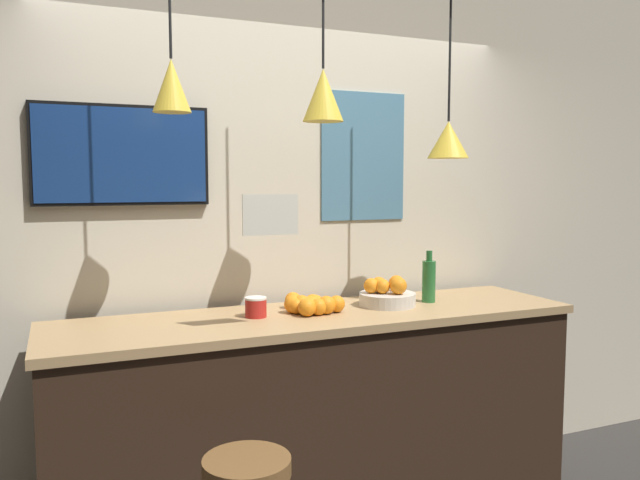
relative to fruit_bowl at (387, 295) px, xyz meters
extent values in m
cube|color=beige|center=(-0.38, 0.40, 0.32)|extent=(8.00, 0.06, 2.90)
cube|color=black|center=(-0.38, -0.04, -0.61)|extent=(2.48, 0.61, 1.03)
cube|color=tan|center=(-0.38, -0.04, -0.08)|extent=(2.52, 0.65, 0.04)
cylinder|color=brown|center=(-0.95, -0.72, -0.42)|extent=(0.31, 0.31, 0.06)
cylinder|color=beige|center=(0.00, 0.00, -0.02)|extent=(0.28, 0.28, 0.06)
sphere|color=orange|center=(0.07, 0.04, 0.05)|extent=(0.08, 0.08, 0.08)
sphere|color=orange|center=(-0.08, 0.02, 0.05)|extent=(0.08, 0.08, 0.08)
sphere|color=orange|center=(0.03, -0.06, 0.05)|extent=(0.09, 0.09, 0.09)
sphere|color=orange|center=(-0.03, -0.01, 0.05)|extent=(0.07, 0.07, 0.07)
sphere|color=orange|center=(-0.03, 0.04, 0.05)|extent=(0.08, 0.08, 0.08)
sphere|color=orange|center=(-0.47, -0.08, -0.01)|extent=(0.09, 0.09, 0.09)
sphere|color=orange|center=(-0.30, -0.05, -0.01)|extent=(0.08, 0.08, 0.08)
sphere|color=orange|center=(-0.40, 0.01, -0.01)|extent=(0.08, 0.08, 0.08)
sphere|color=orange|center=(-0.41, -0.08, -0.02)|extent=(0.08, 0.08, 0.08)
sphere|color=orange|center=(-0.42, 0.00, -0.02)|extent=(0.07, 0.07, 0.07)
sphere|color=orange|center=(-0.42, -0.01, -0.02)|extent=(0.08, 0.08, 0.08)
sphere|color=orange|center=(-0.43, 0.01, -0.02)|extent=(0.07, 0.07, 0.07)
sphere|color=orange|center=(-0.37, -0.07, -0.01)|extent=(0.09, 0.09, 0.09)
sphere|color=orange|center=(-0.49, -0.01, -0.02)|extent=(0.08, 0.08, 0.08)
sphere|color=orange|center=(-0.39, 0.01, -0.02)|extent=(0.08, 0.08, 0.08)
sphere|color=orange|center=(-0.50, 0.01, -0.01)|extent=(0.09, 0.09, 0.09)
sphere|color=orange|center=(-0.46, 0.12, -0.01)|extent=(0.08, 0.08, 0.08)
sphere|color=orange|center=(-0.46, 0.00, -0.01)|extent=(0.09, 0.09, 0.09)
cylinder|color=#286B33|center=(0.24, 0.00, 0.05)|extent=(0.07, 0.07, 0.22)
cylinder|color=#286B33|center=(0.24, 0.00, 0.19)|extent=(0.03, 0.03, 0.05)
cylinder|color=red|center=(-0.69, 0.00, -0.01)|extent=(0.10, 0.10, 0.08)
cylinder|color=white|center=(-0.69, 0.00, 0.03)|extent=(0.10, 0.10, 0.01)
cone|color=gold|center=(-1.07, -0.07, 0.97)|extent=(0.16, 0.16, 0.22)
sphere|color=#F9EFCC|center=(-1.07, -0.07, 0.88)|extent=(0.04, 0.04, 0.04)
cylinder|color=black|center=(-0.38, -0.07, 1.38)|extent=(0.01, 0.01, 0.59)
cone|color=gold|center=(-0.38, -0.07, 0.96)|extent=(0.19, 0.19, 0.24)
sphere|color=#F9EFCC|center=(-0.38, -0.07, 0.86)|extent=(0.04, 0.04, 0.04)
cylinder|color=black|center=(0.30, -0.07, 1.27)|extent=(0.01, 0.01, 0.80)
cone|color=gold|center=(0.30, -0.07, 0.78)|extent=(0.21, 0.21, 0.18)
sphere|color=#F9EFCC|center=(0.30, -0.07, 0.71)|extent=(0.04, 0.04, 0.04)
cube|color=black|center=(-1.23, 0.35, 0.69)|extent=(0.80, 0.04, 0.47)
cube|color=navy|center=(-1.23, 0.33, 0.69)|extent=(0.77, 0.01, 0.44)
cube|color=white|center=(-0.71, -0.28, 0.43)|extent=(0.24, 0.01, 0.17)
cube|color=teal|center=(0.04, 0.36, 0.71)|extent=(0.50, 0.01, 0.70)
camera|label=1|loc=(-1.52, -2.73, 0.57)|focal=35.00mm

